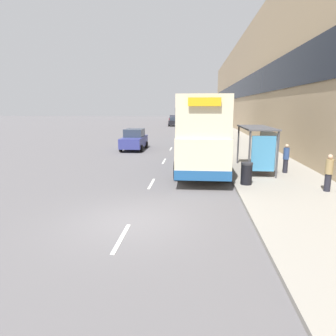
{
  "coord_description": "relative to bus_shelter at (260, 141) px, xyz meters",
  "views": [
    {
      "loc": [
        2.05,
        -9.22,
        3.75
      ],
      "look_at": [
        -0.53,
        20.67,
        -2.41
      ],
      "focal_mm": 32.0,
      "sensor_mm": 36.0,
      "label": 1
    }
  ],
  "objects": [
    {
      "name": "car_2",
      "position": [
        -7.71,
        42.38,
        -1.0
      ],
      "size": [
        1.98,
        3.91,
        1.77
      ],
      "rotation": [
        0.0,
        0.0,
        3.14
      ],
      "color": "black",
      "rests_on": "ground_plane"
    },
    {
      "name": "litter_bin",
      "position": [
        -1.22,
        -3.08,
        -1.21
      ],
      "size": [
        0.55,
        0.55,
        1.05
      ],
      "color": "black",
      "rests_on": "ground_plane"
    },
    {
      "name": "lane_mark_0",
      "position": [
        -5.77,
        -9.13,
        -1.87
      ],
      "size": [
        0.12,
        2.0,
        0.01
      ],
      "color": "silver",
      "rests_on": "ground_plane"
    },
    {
      "name": "double_decker_bus_ahead",
      "position": [
        -3.26,
        15.07,
        0.41
      ],
      "size": [
        2.85,
        10.78,
        4.3
      ],
      "color": "beige",
      "rests_on": "ground_plane"
    },
    {
      "name": "pavement",
      "position": [
        0.73,
        30.64,
        -1.81
      ],
      "size": [
        5.0,
        93.0,
        0.14
      ],
      "color": "gray",
      "rests_on": "ground_plane"
    },
    {
      "name": "pedestrian_at_shelter",
      "position": [
        0.48,
        3.72,
        -0.92
      ],
      "size": [
        0.32,
        0.32,
        1.61
      ],
      "color": "#23232D",
      "rests_on": "ground_plane"
    },
    {
      "name": "lane_mark_1",
      "position": [
        -5.77,
        -2.85,
        -1.87
      ],
      "size": [
        0.12,
        2.0,
        0.01
      ],
      "color": "silver",
      "rests_on": "ground_plane"
    },
    {
      "name": "ground_plane",
      "position": [
        -5.77,
        -7.86,
        -1.88
      ],
      "size": [
        220.0,
        220.0,
        0.0
      ],
      "primitive_type": "plane",
      "color": "#5B595B"
    },
    {
      "name": "lane_mark_4",
      "position": [
        -5.77,
        16.01,
        -1.87
      ],
      "size": [
        0.12,
        2.0,
        0.01
      ],
      "color": "silver",
      "rests_on": "ground_plane"
    },
    {
      "name": "double_decker_bus_near",
      "position": [
        -3.3,
        1.44,
        0.41
      ],
      "size": [
        2.85,
        10.99,
        4.3
      ],
      "color": "beige",
      "rests_on": "ground_plane"
    },
    {
      "name": "lane_mark_3",
      "position": [
        -5.77,
        9.72,
        -1.87
      ],
      "size": [
        0.12,
        2.0,
        0.01
      ],
      "color": "silver",
      "rests_on": "ground_plane"
    },
    {
      "name": "car_1",
      "position": [
        -3.71,
        43.01,
        -1.03
      ],
      "size": [
        1.97,
        4.29,
        1.7
      ],
      "color": "maroon",
      "rests_on": "ground_plane"
    },
    {
      "name": "bus_shelter",
      "position": [
        0.0,
        0.0,
        0.0
      ],
      "size": [
        1.6,
        4.2,
        2.48
      ],
      "color": "#4C4C51",
      "rests_on": "ground_plane"
    },
    {
      "name": "car_0",
      "position": [
        -8.8,
        56.52,
        -1.02
      ],
      "size": [
        1.94,
        3.92,
        1.74
      ],
      "rotation": [
        0.0,
        0.0,
        3.14
      ],
      "color": "maroon",
      "rests_on": "ground_plane"
    },
    {
      "name": "lane_mark_2",
      "position": [
        -5.77,
        3.44,
        -1.87
      ],
      "size": [
        0.12,
        2.0,
        0.01
      ],
      "color": "silver",
      "rests_on": "ground_plane"
    },
    {
      "name": "terrace_facade",
      "position": [
        4.72,
        30.64,
        5.22
      ],
      "size": [
        3.1,
        93.0,
        14.2
      ],
      "color": "tan",
      "rests_on": "ground_plane"
    },
    {
      "name": "pedestrian_1",
      "position": [
        1.37,
        -0.31,
        -0.92
      ],
      "size": [
        0.32,
        0.32,
        1.6
      ],
      "color": "#23232D",
      "rests_on": "ground_plane"
    },
    {
      "name": "car_3",
      "position": [
        -8.98,
        8.95,
        -0.98
      ],
      "size": [
        1.98,
        4.32,
        1.83
      ],
      "rotation": [
        0.0,
        0.0,
        3.14
      ],
      "color": "navy",
      "rests_on": "ground_plane"
    },
    {
      "name": "pedestrian_2",
      "position": [
        2.08,
        -3.99,
        -0.91
      ],
      "size": [
        0.32,
        0.32,
        1.62
      ],
      "color": "#23232D",
      "rests_on": "ground_plane"
    }
  ]
}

